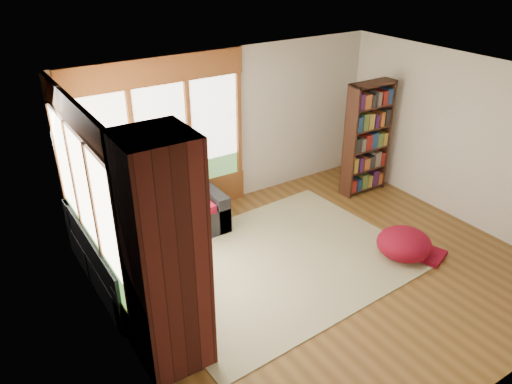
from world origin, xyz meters
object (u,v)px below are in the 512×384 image
bookshelf (367,139)px  sectional_sofa (141,236)px  dog_brindle (148,221)px  pouf (404,243)px  dog_tan (161,193)px  brick_chimney (165,258)px  area_rug (277,262)px

bookshelf → sectional_sofa: bearing=177.1°
bookshelf → dog_brindle: bookshelf is taller
pouf → dog_brindle: (-3.12, 1.69, 0.53)m
pouf → dog_brindle: 3.59m
sectional_sofa → dog_tan: 0.67m
brick_chimney → sectional_sofa: 2.32m
pouf → dog_tan: (-2.70, 2.25, 0.57)m
brick_chimney → dog_brindle: bearing=75.2°
sectional_sofa → dog_tan: bearing=26.8°
area_rug → pouf: pouf is taller
sectional_sofa → area_rug: sectional_sofa is taller
dog_tan → brick_chimney: bearing=-158.0°
bookshelf → dog_brindle: 4.11m
dog_tan → dog_brindle: 0.70m
pouf → dog_brindle: dog_brindle is taller
brick_chimney → dog_brindle: brick_chimney is taller
sectional_sofa → bookshelf: (4.09, -0.21, 0.69)m
area_rug → bookshelf: size_ratio=1.86×
brick_chimney → pouf: 3.72m
brick_chimney → area_rug: bearing=23.0°
dog_tan → sectional_sofa: bearing=156.5°
bookshelf → pouf: bearing=-117.6°
sectional_sofa → area_rug: bearing=-35.3°
pouf → bookshelf: bearing=62.4°
bookshelf → dog_brindle: bearing=-177.6°
dog_tan → dog_brindle: dog_tan is taller
brick_chimney → bookshelf: bearing=22.1°
sectional_sofa → bookshelf: size_ratio=1.11×
area_rug → dog_tan: 1.94m
brick_chimney → dog_brindle: (0.44, 1.67, -0.55)m
pouf → brick_chimney: bearing=179.7°
dog_tan → dog_brindle: size_ratio=1.17×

